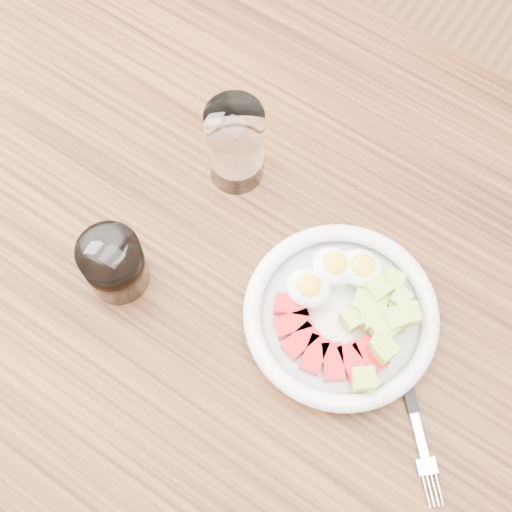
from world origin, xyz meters
The scene contains 6 objects.
ground centered at (0.00, 0.00, 0.00)m, with size 4.00×4.00×0.00m, color brown.
dining_table centered at (0.00, 0.00, 0.67)m, with size 1.50×0.90×0.77m.
bowl centered at (0.12, 0.01, 0.79)m, with size 0.24×0.24×0.06m.
fork centered at (0.23, -0.03, 0.77)m, with size 0.15×0.16×0.01m.
water_glass centered at (-0.11, 0.11, 0.84)m, with size 0.07×0.07×0.13m, color white.
coffee_glass centered at (-0.14, -0.10, 0.81)m, with size 0.08×0.08×0.09m.
Camera 1 is at (0.18, -0.27, 1.61)m, focal length 50.00 mm.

